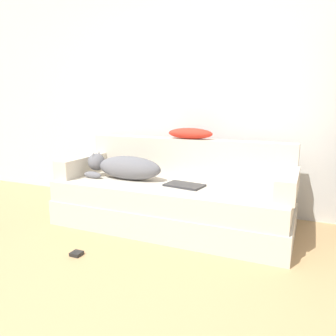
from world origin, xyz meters
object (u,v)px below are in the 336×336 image
at_px(dog, 124,167).
at_px(throw_pillow, 190,133).
at_px(laptop, 184,185).
at_px(power_adapter, 77,254).
at_px(couch, 172,204).

bearing_deg(dog, throw_pillow, 39.85).
distance_m(laptop, power_adapter, 1.03).
height_order(throw_pillow, power_adapter, throw_pillow).
bearing_deg(power_adapter, throw_pillow, 70.28).
distance_m(dog, throw_pillow, 0.72).
relative_size(couch, throw_pillow, 4.66).
relative_size(couch, dog, 2.72).
relative_size(dog, power_adapter, 9.86).
bearing_deg(throw_pillow, couch, -94.66).
bearing_deg(throw_pillow, laptop, -75.33).
relative_size(laptop, throw_pillow, 0.78).
distance_m(dog, laptop, 0.63).
relative_size(laptop, power_adapter, 4.47).
relative_size(couch, laptop, 6.01).
distance_m(couch, dog, 0.57).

